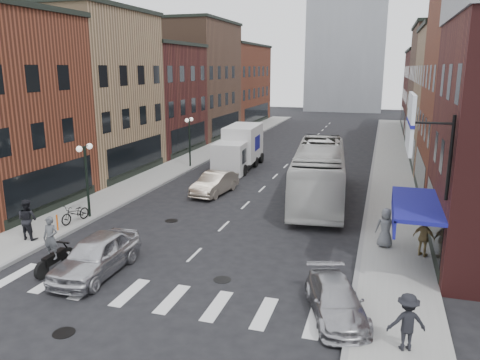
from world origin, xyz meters
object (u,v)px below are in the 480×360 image
transit_bus (319,173)px  ped_right_a (407,322)px  streetlamp_near (86,167)px  bike_rack (53,224)px  ped_right_c (386,228)px  box_truck (240,148)px  streetlamp_far (189,133)px  parked_bicycle (75,213)px  motorcycle_rider (52,246)px  ped_right_b (424,238)px  ped_left_solo (27,219)px  billboard_sign (413,124)px  curb_car (336,300)px  sedan_left_near (96,255)px  sedan_left_far (215,183)px

transit_bus → ped_right_a: bearing=-79.2°
streetlamp_near → bike_rack: (-0.20, -2.70, -2.36)m
ped_right_c → box_truck: bearing=-55.1°
streetlamp_far → parked_bicycle: (-0.10, -15.07, -2.27)m
motorcycle_rider → streetlamp_near: bearing=110.1°
ped_right_b → bike_rack: bearing=36.0°
motorcycle_rider → box_truck: bearing=83.7°
bike_rack → streetlamp_far: bearing=89.3°
ped_right_a → ped_right_b: size_ratio=1.03×
ped_right_a → parked_bicycle: bearing=-40.2°
ped_left_solo → ped_right_c: 16.58m
bike_rack → ped_right_c: bearing=10.2°
billboard_sign → ped_right_c: bearing=99.0°
curb_car → parked_bicycle: bearing=140.6°
sedan_left_near → sedan_left_far: bearing=87.4°
billboard_sign → curb_car: (-2.09, -2.99, -5.55)m
motorcycle_rider → sedan_left_near: motorcycle_rider is taller
curb_car → ped_right_b: (3.10, 5.94, 0.40)m
ped_left_solo → transit_bus: bearing=-134.2°
billboard_sign → bike_rack: size_ratio=4.62×
bike_rack → parked_bicycle: 1.64m
streetlamp_far → motorcycle_rider: streetlamp_far is taller
sedan_left_far → curb_car: sedan_left_far is taller
sedan_left_near → ped_left_solo: size_ratio=2.40×
motorcycle_rider → ped_right_a: 13.52m
ped_right_b → ped_right_c: 1.72m
streetlamp_near → curb_car: 15.52m
streetlamp_far → ped_right_a: bearing=-53.9°
motorcycle_rider → sedan_left_far: bearing=78.2°
ped_left_solo → sedan_left_far: bearing=-114.3°
transit_bus → ped_right_c: transit_bus is taller
transit_bus → streetlamp_near: bearing=-152.4°
billboard_sign → motorcycle_rider: billboard_sign is taller
streetlamp_near → ped_right_a: bearing=-26.5°
billboard_sign → transit_bus: (-4.58, 11.01, -4.40)m
streetlamp_near → sedan_left_far: (4.75, 6.88, -2.19)m
box_truck → transit_bus: 10.49m
streetlamp_far → ped_right_a: streetlamp_far is taller
box_truck → ped_right_b: box_truck is taller
ped_right_c → bike_rack: bearing=7.4°
streetlamp_near → motorcycle_rider: 7.03m
billboard_sign → sedan_left_far: size_ratio=0.85×
streetlamp_far → parked_bicycle: bearing=-90.4°
billboard_sign → streetlamp_far: 23.92m
billboard_sign → ped_right_c: 6.25m
sedan_left_near → ped_right_c: 12.55m
motorcycle_rider → ped_right_a: (13.41, -1.74, -0.08)m
sedan_left_far → sedan_left_near: bearing=-84.3°
parked_bicycle → ped_right_b: (17.10, 0.51, 0.34)m
ped_left_solo → billboard_sign: bearing=-176.2°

